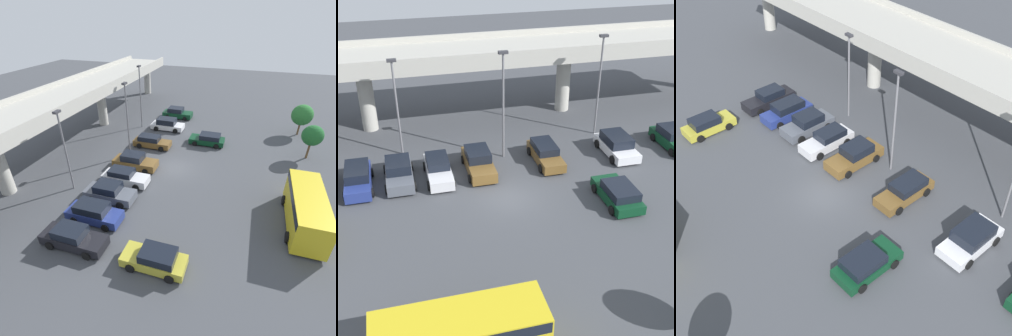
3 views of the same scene
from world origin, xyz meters
The scene contains 13 objects.
ground_plane centered at (0.00, 0.00, 0.00)m, with size 115.76×115.76×0.00m, color #424449.
highway_overpass centered at (0.00, 13.83, 5.79)m, with size 55.34×6.89×7.09m.
parked_car_0 centered at (-12.74, 4.00, 0.74)m, with size 1.98×4.88×1.60m.
parked_car_1 centered at (-9.91, 4.01, 0.77)m, with size 2.02×4.56×1.62m.
parked_car_2 centered at (-7.07, 4.13, 0.78)m, with size 2.15×4.57×1.68m.
parked_car_3 centered at (-4.26, 3.98, 0.72)m, with size 1.97×4.60×1.51m.
parked_car_4 centered at (-1.21, 4.24, 0.77)m, with size 2.11×4.76×1.68m.
parked_car_5 centered at (4.11, 4.32, 0.71)m, with size 1.98×4.64×1.47m.
parked_car_6 centered at (7.00, -2.27, 0.68)m, with size 2.22×4.38×1.39m.
parked_car_7 centered at (10.04, 4.13, 0.77)m, with size 2.26×4.56×1.62m.
parked_car_9 centered at (-12.70, -2.30, 0.71)m, with size 2.04×4.36×1.49m.
lamp_post_near_aisle centered at (-6.59, 8.36, 4.57)m, with size 0.70×0.35×7.78m.
lamp_post_by_overpass centered at (1.15, 5.90, 4.94)m, with size 0.70×0.35×8.49m.
Camera 3 is at (19.74, -15.21, 23.49)m, focal length 50.00 mm.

